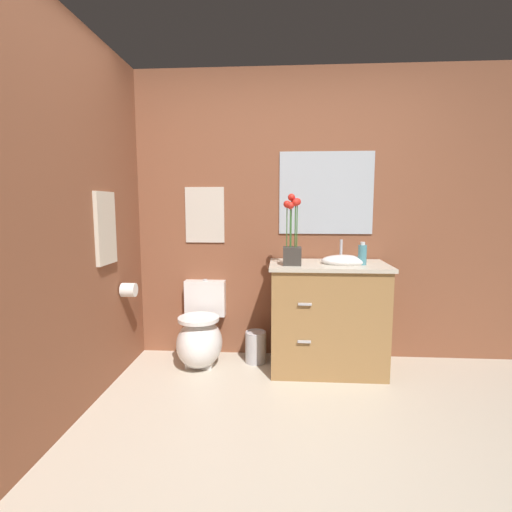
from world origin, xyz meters
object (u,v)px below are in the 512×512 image
at_px(trash_bin, 256,347).
at_px(hanging_towel, 105,228).
at_px(wall_mirror, 326,193).
at_px(wall_poster, 205,215).
at_px(vanity_cabinet, 328,315).
at_px(toilet, 201,336).
at_px(soap_bottle, 362,254).
at_px(toilet_paper_roll, 129,290).
at_px(flower_vase, 292,241).

height_order(trash_bin, hanging_towel, hanging_towel).
bearing_deg(wall_mirror, wall_poster, 180.00).
bearing_deg(wall_poster, vanity_cabinet, -15.51).
xyz_separation_m(toilet, soap_bottle, (1.31, -0.08, 0.72)).
bearing_deg(wall_poster, wall_mirror, 0.00).
relative_size(wall_poster, toilet_paper_roll, 4.43).
distance_m(wall_poster, wall_mirror, 1.07).
bearing_deg(toilet, wall_poster, 90.00).
relative_size(vanity_cabinet, trash_bin, 3.91).
relative_size(soap_bottle, wall_poster, 0.37).
relative_size(hanging_towel, toilet_paper_roll, 4.73).
distance_m(soap_bottle, trash_bin, 1.19).
relative_size(flower_vase, wall_mirror, 0.69).
height_order(hanging_towel, toilet_paper_roll, hanging_towel).
relative_size(vanity_cabinet, soap_bottle, 5.92).
distance_m(soap_bottle, wall_poster, 1.39).
bearing_deg(flower_vase, wall_mirror, 53.05).
xyz_separation_m(soap_bottle, wall_poster, (-1.31, 0.35, 0.30)).
height_order(vanity_cabinet, toilet_paper_roll, vanity_cabinet).
height_order(flower_vase, wall_mirror, wall_mirror).
height_order(wall_mirror, toilet_paper_roll, wall_mirror).
relative_size(trash_bin, hanging_towel, 0.52).
distance_m(flower_vase, soap_bottle, 0.56).
height_order(soap_bottle, toilet_paper_roll, soap_bottle).
xyz_separation_m(toilet, flower_vase, (0.76, -0.12, 0.83)).
bearing_deg(soap_bottle, hanging_towel, -169.43).
xyz_separation_m(hanging_towel, toilet_paper_roll, (0.06, 0.24, -0.50)).
distance_m(flower_vase, hanging_towel, 1.38).
relative_size(trash_bin, wall_poster, 0.56).
distance_m(flower_vase, wall_poster, 0.88).
height_order(trash_bin, wall_poster, wall_poster).
bearing_deg(vanity_cabinet, soap_bottle, -11.97).
bearing_deg(vanity_cabinet, hanging_towel, -166.10).
bearing_deg(hanging_towel, flower_vase, 12.94).
height_order(toilet, hanging_towel, hanging_towel).
distance_m(vanity_cabinet, soap_bottle, 0.57).
xyz_separation_m(soap_bottle, wall_mirror, (-0.25, 0.35, 0.49)).
xyz_separation_m(wall_poster, toilet_paper_roll, (-0.53, -0.46, -0.58)).
bearing_deg(soap_bottle, wall_poster, 165.16).
height_order(vanity_cabinet, trash_bin, vanity_cabinet).
distance_m(wall_poster, toilet_paper_roll, 0.91).
bearing_deg(trash_bin, wall_poster, 157.14).
xyz_separation_m(soap_bottle, hanging_towel, (-1.89, -0.35, 0.22)).
height_order(flower_vase, trash_bin, flower_vase).
bearing_deg(toilet_paper_roll, wall_poster, 41.40).
xyz_separation_m(flower_vase, soap_bottle, (0.55, 0.04, -0.11)).
distance_m(toilet, soap_bottle, 1.50).
bearing_deg(wall_mirror, vanity_cabinet, -89.48).
relative_size(trash_bin, toilet_paper_roll, 2.47).
bearing_deg(flower_vase, soap_bottle, 4.60).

